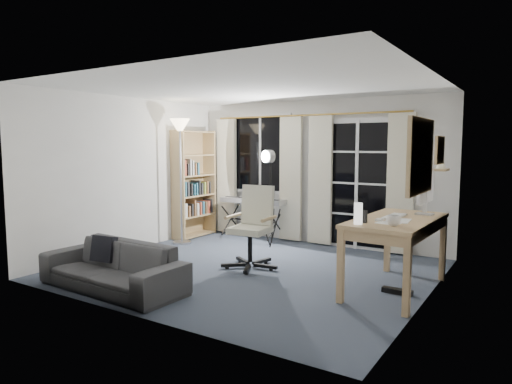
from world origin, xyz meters
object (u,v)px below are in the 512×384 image
mug (394,219)px  sofa (112,259)px  studio_light (269,168)px  monitor (425,188)px  bookshelf (192,187)px  keyboard_piano (253,201)px  office_chair (254,219)px  desk (397,227)px  torchiere_lamp (180,144)px

mug → sofa: size_ratio=0.07×
studio_light → monitor: size_ratio=2.68×
studio_light → sofa: size_ratio=0.87×
bookshelf → monitor: (4.20, -0.72, 0.24)m
keyboard_piano → mug: mug is taller
mug → keyboard_piano: bearing=146.0°
bookshelf → office_chair: bearing=-28.4°
keyboard_piano → desk: (2.93, -1.55, 0.06)m
torchiere_lamp → sofa: 2.82m
mug → desk: bearing=101.3°
mug → sofa: (-2.86, -1.20, -0.54)m
studio_light → monitor: studio_light is taller
bookshelf → monitor: size_ratio=3.19×
bookshelf → desk: 4.18m
desk → monitor: (0.20, 0.45, 0.42)m
office_chair → sofa: (-0.82, -1.75, -0.29)m
studio_light → mug: (2.52, -1.73, -0.39)m
bookshelf → office_chair: 2.36m
sofa → monitor: bearing=38.0°
torchiere_lamp → studio_light: (1.33, 0.64, -0.39)m
torchiere_lamp → studio_light: size_ratio=1.30×
mug → studio_light: bearing=145.5°
desk → sofa: 3.27m
keyboard_piano → desk: keyboard_piano is taller
torchiere_lamp → sofa: bearing=-66.8°
studio_light → monitor: 2.74m
desk → sofa: desk is taller
bookshelf → keyboard_piano: bookshelf is taller
mug → sofa: 3.15m
studio_light → desk: (2.42, -1.23, -0.56)m
bookshelf → studio_light: (1.58, 0.06, 0.38)m
bookshelf → studio_light: bookshelf is taller
torchiere_lamp → sofa: torchiere_lamp is taller
studio_light → sofa: bearing=-78.1°
keyboard_piano → desk: 3.32m
sofa → keyboard_piano: bearing=95.0°
bookshelf → office_chair: size_ratio=1.73×
desk → sofa: size_ratio=0.86×
torchiere_lamp → desk: size_ratio=1.31×
office_chair → mug: size_ratio=8.11×
bookshelf → sofa: (1.24, -2.87, -0.55)m
torchiere_lamp → office_chair: 2.15m
office_chair → studio_light: bearing=106.0°
bookshelf → office_chair: (2.06, -1.12, -0.26)m
bookshelf → torchiere_lamp: 1.00m
bookshelf → studio_light: bearing=2.3°
sofa → bookshelf: bearing=115.4°
keyboard_piano → mug: size_ratio=8.91×
bookshelf → torchiere_lamp: bearing=-66.1°
torchiere_lamp → desk: 3.91m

